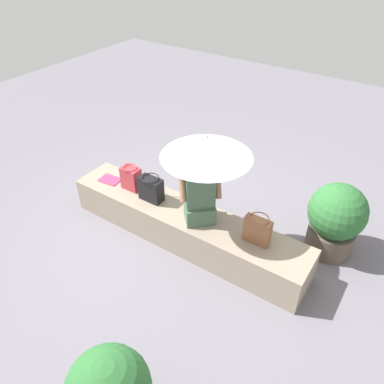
# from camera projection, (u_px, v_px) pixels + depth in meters

# --- Properties ---
(ground_plane) EXTENTS (14.00, 14.00, 0.00)m
(ground_plane) POSITION_uv_depth(u_px,v_px,m) (185.00, 239.00, 4.81)
(ground_plane) COLOR slate
(stone_bench) EXTENTS (3.18, 0.58, 0.46)m
(stone_bench) POSITION_uv_depth(u_px,v_px,m) (185.00, 226.00, 4.67)
(stone_bench) COLOR gray
(stone_bench) RESTS_ON ground
(person_seated) EXTENTS (0.48, 0.47, 0.90)m
(person_seated) POSITION_uv_depth(u_px,v_px,m) (200.00, 193.00, 4.19)
(person_seated) COLOR #47664C
(person_seated) RESTS_ON stone_bench
(parasol) EXTENTS (0.96, 0.96, 1.14)m
(parasol) POSITION_uv_depth(u_px,v_px,m) (207.00, 147.00, 3.79)
(parasol) COLOR #B7B7BC
(parasol) RESTS_ON stone_bench
(handbag_black) EXTENTS (0.25, 0.18, 0.33)m
(handbag_black) POSITION_uv_depth(u_px,v_px,m) (131.00, 178.00, 4.84)
(handbag_black) COLOR #B2333D
(handbag_black) RESTS_ON stone_bench
(tote_bag_canvas) EXTENTS (0.30, 0.22, 0.34)m
(tote_bag_canvas) POSITION_uv_depth(u_px,v_px,m) (257.00, 230.00, 4.03)
(tote_bag_canvas) COLOR brown
(tote_bag_canvas) RESTS_ON stone_bench
(shoulder_bag_spare) EXTENTS (0.30, 0.22, 0.33)m
(shoulder_bag_spare) POSITION_uv_depth(u_px,v_px,m) (151.00, 189.00, 4.64)
(shoulder_bag_spare) COLOR black
(shoulder_bag_spare) RESTS_ON stone_bench
(magazine) EXTENTS (0.30, 0.23, 0.01)m
(magazine) POSITION_uv_depth(u_px,v_px,m) (110.00, 180.00, 5.07)
(magazine) COLOR #D83866
(magazine) RESTS_ON stone_bench
(planter_far) EXTENTS (0.68, 0.68, 0.94)m
(planter_far) POSITION_uv_depth(u_px,v_px,m) (336.00, 219.00, 4.38)
(planter_far) COLOR brown
(planter_far) RESTS_ON ground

